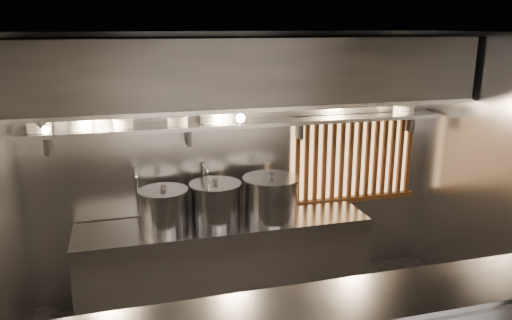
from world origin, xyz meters
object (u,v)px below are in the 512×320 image
heat_lamp (42,123)px  stock_pot_left (164,208)px  stock_pot_mid (216,202)px  stock_pot_right (271,198)px  pendant_bulb (241,118)px

heat_lamp → stock_pot_left: 1.42m
stock_pot_mid → heat_lamp: bearing=-168.7°
heat_lamp → stock_pot_right: heat_lamp is taller
heat_lamp → stock_pot_left: (0.99, 0.30, -0.97)m
stock_pot_mid → stock_pot_right: (0.57, -0.06, 0.02)m
stock_pot_left → stock_pot_mid: stock_pot_mid is taller
pendant_bulb → stock_pot_mid: pendant_bulb is taller
heat_lamp → stock_pot_left: heat_lamp is taller
stock_pot_left → stock_pot_mid: bearing=0.5°
pendant_bulb → stock_pot_right: bearing=-20.2°
heat_lamp → stock_pot_right: (2.09, 0.24, -0.94)m
stock_pot_mid → stock_pot_right: bearing=-6.2°
stock_pot_right → stock_pot_mid: bearing=173.8°
pendant_bulb → stock_pot_mid: size_ratio=0.26×
stock_pot_right → stock_pot_left: bearing=177.0°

